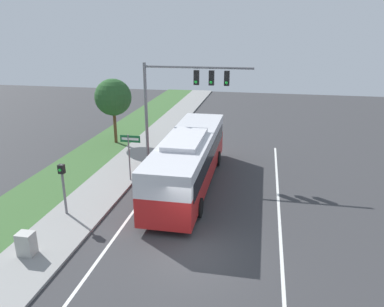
# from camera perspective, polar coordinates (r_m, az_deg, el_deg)

# --- Properties ---
(ground_plane) EXTENTS (80.00, 80.00, 0.00)m
(ground_plane) POSITION_cam_1_polar(r_m,az_deg,el_deg) (15.89, 0.03, -14.98)
(ground_plane) COLOR #38383A
(sidewalk) EXTENTS (2.80, 80.00, 0.12)m
(sidewalk) POSITION_cam_1_polar(r_m,az_deg,el_deg) (17.91, -20.30, -11.83)
(sidewalk) COLOR gray
(sidewalk) RESTS_ON ground_plane
(lane_divider_near) EXTENTS (0.14, 30.00, 0.01)m
(lane_divider_near) POSITION_cam_1_polar(r_m,az_deg,el_deg) (16.83, -12.44, -13.34)
(lane_divider_near) COLOR silver
(lane_divider_near) RESTS_ON ground_plane
(lane_divider_far) EXTENTS (0.14, 30.00, 0.01)m
(lane_divider_far) POSITION_cam_1_polar(r_m,az_deg,el_deg) (15.73, 13.55, -15.95)
(lane_divider_far) COLOR silver
(lane_divider_far) RESTS_ON ground_plane
(bus) EXTENTS (2.75, 11.73, 3.21)m
(bus) POSITION_cam_1_polar(r_m,az_deg,el_deg) (21.34, -0.49, -0.58)
(bus) COLOR red
(bus) RESTS_ON ground_plane
(signal_gantry) EXTENTS (6.99, 0.41, 6.68)m
(signal_gantry) POSITION_cam_1_polar(r_m,az_deg,el_deg) (24.05, -1.63, 9.48)
(signal_gantry) COLOR slate
(signal_gantry) RESTS_ON ground_plane
(pedestrian_signal) EXTENTS (0.28, 0.34, 2.67)m
(pedestrian_signal) POSITION_cam_1_polar(r_m,az_deg,el_deg) (18.92, -19.09, -3.96)
(pedestrian_signal) COLOR slate
(pedestrian_signal) RESTS_ON ground_plane
(street_sign) EXTENTS (1.21, 0.08, 2.94)m
(street_sign) POSITION_cam_1_polar(r_m,az_deg,el_deg) (22.08, -9.47, 0.59)
(street_sign) COLOR slate
(street_sign) RESTS_ON ground_plane
(utility_cabinet) EXTENTS (0.64, 0.54, 0.96)m
(utility_cabinet) POSITION_cam_1_polar(r_m,az_deg,el_deg) (16.75, -23.93, -12.45)
(utility_cabinet) COLOR #A8A8A3
(utility_cabinet) RESTS_ON sidewalk
(roadside_tree) EXTENTS (2.81, 2.81, 5.01)m
(roadside_tree) POSITION_cam_1_polar(r_m,az_deg,el_deg) (29.48, -11.93, 8.37)
(roadside_tree) COLOR brown
(roadside_tree) RESTS_ON grass_verge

